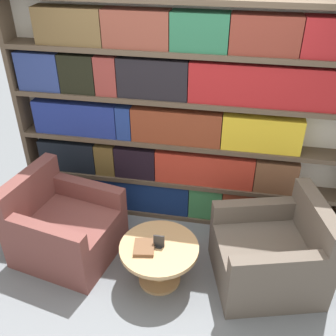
# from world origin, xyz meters

# --- Properties ---
(ground_plane) EXTENTS (14.00, 14.00, 0.00)m
(ground_plane) POSITION_xyz_m (0.00, 0.00, 0.00)
(ground_plane) COLOR slate
(bookshelf) EXTENTS (3.48, 0.30, 2.37)m
(bookshelf) POSITION_xyz_m (-0.03, 1.25, 1.16)
(bookshelf) COLOR silver
(bookshelf) RESTS_ON ground_plane
(armchair_left) EXTENTS (1.07, 1.01, 0.87)m
(armchair_left) POSITION_xyz_m (-1.04, 0.41, 0.30)
(armchair_left) COLOR brown
(armchair_left) RESTS_ON ground_plane
(armchair_right) EXTENTS (1.12, 1.06, 0.87)m
(armchair_right) POSITION_xyz_m (0.99, 0.41, 0.30)
(armchair_right) COLOR brown
(armchair_right) RESTS_ON ground_plane
(coffee_table) EXTENTS (0.72, 0.72, 0.43)m
(coffee_table) POSITION_xyz_m (-0.02, 0.21, 0.31)
(coffee_table) COLOR tan
(coffee_table) RESTS_ON ground_plane
(table_sign) EXTENTS (0.10, 0.06, 0.13)m
(table_sign) POSITION_xyz_m (-0.02, 0.21, 0.49)
(table_sign) COLOR black
(table_sign) RESTS_ON coffee_table
(stray_book) EXTENTS (0.21, 0.24, 0.03)m
(stray_book) POSITION_xyz_m (-0.15, 0.15, 0.45)
(stray_book) COLOR brown
(stray_book) RESTS_ON coffee_table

